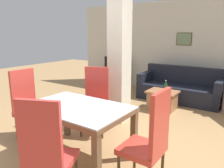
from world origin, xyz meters
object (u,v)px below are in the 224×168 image
(dining_chair_head_left, at_px, (28,103))
(dining_chair_head_right, at_px, (150,138))
(dining_chair_far_left, at_px, (96,99))
(dining_chair_near_right, at_px, (47,151))
(dining_table, at_px, (78,118))
(tv_screen, at_px, (115,65))
(bottle, at_px, (165,88))
(coffee_table, at_px, (162,100))
(tv_stand, at_px, (115,79))
(sofa, at_px, (180,89))

(dining_chair_head_left, distance_m, dining_chair_head_right, 2.23)
(dining_chair_far_left, distance_m, dining_chair_near_right, 1.82)
(dining_table, height_order, tv_screen, tv_screen)
(dining_chair_far_left, bearing_deg, bottle, -133.44)
(coffee_table, distance_m, tv_stand, 2.78)
(dining_chair_far_left, relative_size, sofa, 0.55)
(dining_chair_far_left, xyz_separation_m, coffee_table, (0.55, 1.81, -0.38))
(dining_chair_head_left, bearing_deg, bottle, 151.20)
(dining_table, distance_m, dining_chair_head_right, 1.09)
(dining_chair_near_right, distance_m, coffee_table, 3.51)
(dining_chair_far_left, xyz_separation_m, dining_chair_near_right, (0.72, -1.67, 0.00))
(dining_table, distance_m, tv_screen, 4.67)
(bottle, bearing_deg, dining_chair_near_right, -88.60)
(dining_chair_head_left, height_order, tv_screen, dining_chair_head_left)
(tv_screen, bearing_deg, coffee_table, 153.69)
(sofa, relative_size, tv_stand, 2.23)
(dining_table, height_order, dining_chair_head_left, dining_chair_head_left)
(dining_chair_head_right, relative_size, bottle, 4.17)
(dining_chair_head_right, xyz_separation_m, bottle, (-0.82, 2.57, -0.06))
(dining_chair_head_right, distance_m, sofa, 3.71)
(dining_chair_near_right, bearing_deg, dining_chair_far_left, 89.78)
(dining_table, height_order, dining_chair_head_right, dining_chair_head_right)
(dining_chair_head_right, bearing_deg, tv_screen, 38.19)
(dining_chair_head_right, bearing_deg, dining_table, 90.00)
(dining_chair_near_right, height_order, tv_stand, dining_chair_near_right)
(dining_chair_near_right, bearing_deg, dining_chair_head_left, 127.49)
(dining_chair_head_right, height_order, sofa, dining_chair_head_right)
(dining_chair_near_right, height_order, sofa, dining_chair_near_right)
(bottle, relative_size, tv_screen, 0.31)
(dining_chair_far_left, bearing_deg, dining_chair_head_right, 126.74)
(dining_chair_far_left, distance_m, bottle, 1.85)
(dining_table, relative_size, dining_chair_head_right, 1.22)
(coffee_table, bearing_deg, bottle, -41.18)
(dining_chair_head_right, height_order, bottle, dining_chair_head_right)
(tv_screen, bearing_deg, dining_chair_far_left, 124.69)
(dining_chair_head_right, distance_m, coffee_table, 2.83)
(sofa, height_order, tv_screen, tv_screen)
(dining_chair_near_right, distance_m, tv_stand, 5.59)
(dining_table, xyz_separation_m, tv_screen, (-2.16, 4.14, 0.08))
(coffee_table, height_order, tv_screen, tv_screen)
(dining_table, bearing_deg, sofa, 85.36)
(dining_table, bearing_deg, dining_chair_head_left, 180.00)
(dining_chair_head_left, xyz_separation_m, dining_chair_head_right, (2.23, 0.00, 0.00))
(dining_table, xyz_separation_m, coffee_table, (0.19, 2.65, -0.38))
(dining_table, bearing_deg, bottle, 83.82)
(dining_chair_near_right, xyz_separation_m, sofa, (-0.07, 4.43, -0.31))
(dining_chair_far_left, height_order, sofa, dining_chair_far_left)
(coffee_table, bearing_deg, dining_chair_far_left, -106.81)
(dining_chair_head_left, bearing_deg, dining_table, 90.00)
(dining_chair_head_right, bearing_deg, bottle, 17.58)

